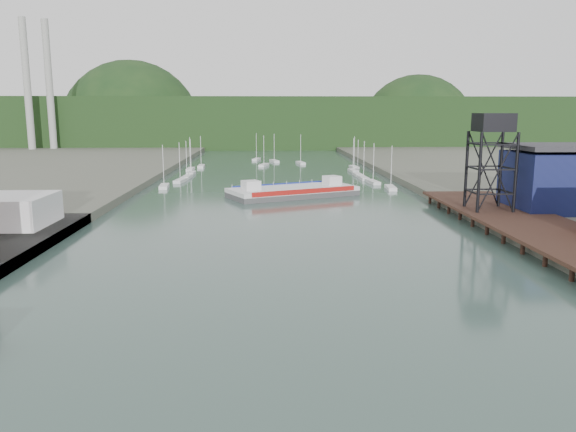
{
  "coord_description": "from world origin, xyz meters",
  "views": [
    {
      "loc": [
        -2.5,
        -33.99,
        18.23
      ],
      "look_at": [
        0.55,
        43.01,
        4.0
      ],
      "focal_mm": 35.0,
      "sensor_mm": 36.0,
      "label": 1
    }
  ],
  "objects": [
    {
      "name": "ground",
      "position": [
        0.0,
        0.0,
        0.0
      ],
      "size": [
        600.0,
        600.0,
        0.0
      ],
      "primitive_type": "plane",
      "color": "#29403A",
      "rests_on": "ground"
    },
    {
      "name": "east_pier",
      "position": [
        37.0,
        45.0,
        1.9
      ],
      "size": [
        14.0,
        70.0,
        2.45
      ],
      "color": "black",
      "rests_on": "ground"
    },
    {
      "name": "lift_tower",
      "position": [
        35.0,
        58.0,
        15.65
      ],
      "size": [
        6.5,
        6.5,
        16.0
      ],
      "color": "black",
      "rests_on": "east_pier"
    },
    {
      "name": "blue_shed",
      "position": [
        50.0,
        60.0,
        7.06
      ],
      "size": [
        20.5,
        14.5,
        11.3
      ],
      "color": "#0D103A",
      "rests_on": "east_land"
    },
    {
      "name": "marina_sailboats",
      "position": [
        0.08,
        138.46,
        0.35
      ],
      "size": [
        57.71,
        92.65,
        0.9
      ],
      "color": "silver",
      "rests_on": "ground"
    },
    {
      "name": "smokestacks",
      "position": [
        -106.0,
        232.5,
        30.0
      ],
      "size": [
        11.2,
        8.2,
        60.0
      ],
      "color": "#9A9B96",
      "rests_on": "ground"
    },
    {
      "name": "distant_hills",
      "position": [
        -3.98,
        301.35,
        10.38
      ],
      "size": [
        500.0,
        120.0,
        80.0
      ],
      "color": "black",
      "rests_on": "ground"
    },
    {
      "name": "chain_ferry",
      "position": [
        3.45,
        88.72,
        1.15
      ],
      "size": [
        30.04,
        21.77,
        4.02
      ],
      "rotation": [
        0.0,
        0.0,
        0.43
      ],
      "color": "#434445",
      "rests_on": "ground"
    }
  ]
}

